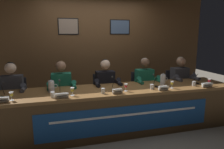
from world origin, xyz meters
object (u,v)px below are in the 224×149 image
at_px(conference_table, 114,103).
at_px(chair_far_left, 15,104).
at_px(microphone_far_left, 3,92).
at_px(microphone_right, 155,82).
at_px(chair_left, 62,100).
at_px(juice_glass_right, 172,83).
at_px(chair_right, 142,94).
at_px(water_cup_far_right, 194,84).
at_px(chair_center, 104,97).
at_px(nameplate_left, 62,96).
at_px(juice_glass_far_right, 209,81).
at_px(microphone_left, 60,89).
at_px(microphone_center, 114,85).
at_px(nameplate_far_right, 207,85).
at_px(panelist_far_left, 12,92).
at_px(panelist_far_right, 181,81).
at_px(water_pitcher_left_side, 51,87).
at_px(juice_glass_left, 72,90).
at_px(juice_glass_center, 126,86).
at_px(chair_far_right, 176,91).
at_px(water_cup_right, 152,87).
at_px(panelist_left, 62,89).
at_px(microphone_far_right, 196,80).
at_px(water_cup_left, 53,95).
at_px(water_cup_center, 103,91).
at_px(water_pitcher_right_side, 163,79).
at_px(nameplate_right, 164,88).
at_px(juice_glass_far_left, 11,95).
at_px(panelist_right, 146,83).
at_px(nameplate_center, 118,91).
at_px(nameplate_far_left, 2,100).

xyz_separation_m(conference_table, chair_far_left, (-1.68, 0.75, -0.10)).
height_order(microphone_far_left, microphone_right, same).
xyz_separation_m(chair_left, juice_glass_right, (1.86, -0.87, 0.41)).
relative_size(conference_table, chair_right, 5.02).
distance_m(microphone_right, water_cup_far_right, 0.72).
bearing_deg(chair_center, nameplate_left, -131.77).
bearing_deg(conference_table, juice_glass_far_right, -3.85).
height_order(microphone_left, microphone_center, same).
distance_m(nameplate_far_right, juice_glass_far_right, 0.18).
relative_size(panelist_far_left, chair_center, 1.37).
bearing_deg(chair_center, juice_glass_right, -40.34).
height_order(panelist_far_right, water_pitcher_left_side, panelist_far_right).
bearing_deg(microphone_right, microphone_far_left, 179.77).
bearing_deg(nameplate_far_right, microphone_far_left, 174.77).
height_order(juice_glass_left, juice_glass_center, same).
height_order(panelist_far_left, panelist_far_right, same).
height_order(juice_glass_right, chair_far_right, chair_far_right).
height_order(juice_glass_center, water_cup_right, juice_glass_center).
distance_m(panelist_left, microphone_left, 0.54).
bearing_deg(microphone_far_right, water_cup_left, -175.39).
xyz_separation_m(water_cup_center, water_cup_right, (0.87, 0.04, 0.00)).
bearing_deg(microphone_far_left, nameplate_left, -19.42).
distance_m(conference_table, chair_right, 1.12).
bearing_deg(water_pitcher_right_side, water_cup_center, -166.09).
xyz_separation_m(chair_right, nameplate_right, (-0.04, -0.97, 0.37)).
bearing_deg(water_pitcher_left_side, juice_glass_center, -12.24).
bearing_deg(water_cup_right, panelist_far_right, 31.95).
distance_m(nameplate_right, microphone_far_right, 0.92).
height_order(juice_glass_far_left, chair_far_right, chair_far_right).
distance_m(panelist_right, chair_far_right, 0.90).
xyz_separation_m(microphone_center, water_cup_right, (0.64, -0.15, -0.04)).
xyz_separation_m(conference_table, juice_glass_left, (-0.70, -0.10, 0.31)).
bearing_deg(chair_far_right, nameplate_right, -132.07).
relative_size(microphone_far_left, chair_far_right, 0.24).
height_order(chair_far_left, chair_far_right, same).
relative_size(chair_far_left, water_cup_far_right, 10.53).
height_order(chair_right, microphone_far_right, microphone_far_right).
height_order(juice_glass_far_right, microphone_far_right, microphone_far_right).
xyz_separation_m(panelist_far_left, panelist_far_right, (3.35, 0.00, 0.00)).
bearing_deg(panelist_right, microphone_center, -149.61).
xyz_separation_m(microphone_left, juice_glass_right, (1.90, -0.14, 0.01)).
bearing_deg(panelist_far_right, microphone_left, -168.30).
height_order(juice_glass_left, nameplate_far_right, juice_glass_left).
distance_m(chair_right, panelist_far_right, 0.90).
height_order(nameplate_center, water_cup_center, water_cup_center).
distance_m(nameplate_center, chair_right, 1.31).
xyz_separation_m(chair_far_left, nameplate_far_left, (0.02, -0.95, 0.37)).
height_order(panelist_far_left, panelist_right, same).
distance_m(nameplate_far_left, chair_left, 1.30).
relative_size(water_cup_right, water_cup_far_right, 1.00).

